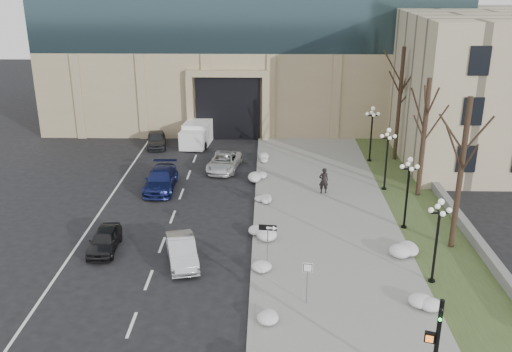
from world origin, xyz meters
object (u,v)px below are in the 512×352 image
(pedestrian, at_px, (324,181))
(lamppost_d, at_px, (372,127))
(lamppost_c, at_px, (387,151))
(car_c, at_px, (161,179))
(car_a, at_px, (104,240))
(lamppost_a, at_px, (438,230))
(car_d, at_px, (224,162))
(traffic_signal, at_px, (435,351))
(lamppost_b, at_px, (408,183))
(one_way_sign, at_px, (271,233))
(box_truck, at_px, (199,132))
(car_b, at_px, (182,251))
(car_e, at_px, (156,139))
(keep_sign, at_px, (307,274))

(pedestrian, distance_m, lamppost_d, 8.91)
(lamppost_c, bearing_deg, car_c, -179.87)
(car_a, bearing_deg, lamppost_a, -12.53)
(car_d, relative_size, traffic_signal, 1.10)
(lamppost_b, bearing_deg, car_a, -169.92)
(one_way_sign, bearing_deg, box_truck, 112.47)
(lamppost_a, xyz_separation_m, lamppost_c, (0.00, 13.00, 0.00))
(lamppost_c, bearing_deg, one_way_sign, -125.45)
(car_b, distance_m, box_truck, 23.05)
(car_a, bearing_deg, box_truck, 79.94)
(car_c, relative_size, lamppost_c, 1.09)
(car_e, height_order, keep_sign, keep_sign)
(car_b, xyz_separation_m, box_truck, (-1.68, 22.98, 0.29))
(car_b, height_order, one_way_sign, one_way_sign)
(pedestrian, bearing_deg, car_e, -45.86)
(car_c, distance_m, pedestrian, 11.91)
(pedestrian, height_order, lamppost_c, lamppost_c)
(traffic_signal, xyz_separation_m, lamppost_b, (2.37, 14.98, 0.90))
(car_d, relative_size, keep_sign, 2.08)
(car_d, bearing_deg, car_b, -86.37)
(lamppost_a, bearing_deg, pedestrian, 110.60)
(box_truck, height_order, lamppost_b, lamppost_b)
(pedestrian, height_order, keep_sign, keep_sign)
(car_e, bearing_deg, lamppost_a, -61.44)
(traffic_signal, distance_m, lamppost_c, 21.63)
(car_b, bearing_deg, traffic_signal, -57.79)
(car_e, distance_m, lamppost_c, 21.52)
(box_truck, bearing_deg, car_b, -79.27)
(car_a, bearing_deg, car_c, 78.67)
(car_a, relative_size, car_b, 0.89)
(lamppost_c, bearing_deg, car_b, -140.24)
(car_e, xyz_separation_m, traffic_signal, (16.32, -31.88, 1.48))
(car_c, relative_size, box_truck, 0.78)
(pedestrian, bearing_deg, one_way_sign, 63.32)
(car_e, distance_m, box_truck, 4.02)
(lamppost_b, height_order, lamppost_d, same)
(lamppost_d, bearing_deg, car_e, 168.22)
(car_b, xyz_separation_m, car_d, (1.22, 15.37, -0.03))
(pedestrian, distance_m, one_way_sign, 11.60)
(car_a, bearing_deg, one_way_sign, -14.40)
(one_way_sign, xyz_separation_m, lamppost_b, (8.39, 5.29, 0.87))
(keep_sign, bearing_deg, car_d, 111.94)
(traffic_signal, bearing_deg, one_way_sign, 140.99)
(car_c, bearing_deg, one_way_sign, -57.16)
(car_d, xyz_separation_m, lamppost_b, (12.08, -10.80, 2.40))
(traffic_signal, bearing_deg, lamppost_c, 102.86)
(box_truck, relative_size, lamppost_b, 1.40)
(car_d, relative_size, car_e, 1.18)
(car_c, xyz_separation_m, lamppost_c, (16.42, 0.04, 2.32))
(box_truck, xyz_separation_m, one_way_sign, (6.59, -23.70, 1.21))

